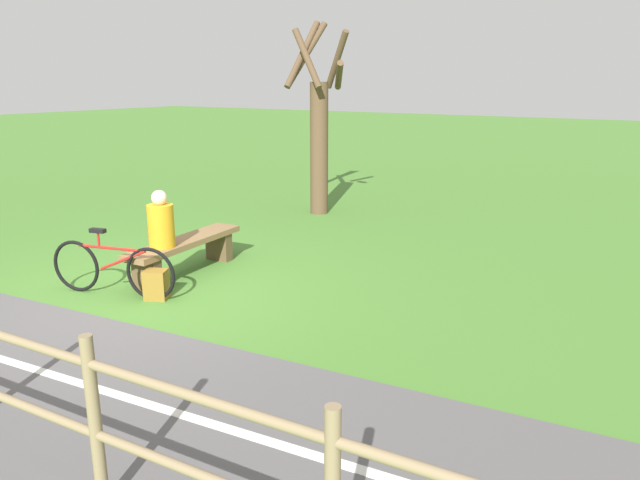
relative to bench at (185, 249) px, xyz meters
The scene contains 9 objects.
ground_plane 1.07m from the bench, ahead, with size 80.00×80.00×0.00m, color #477A2D.
paved_path 4.86m from the bench, 58.47° to the left, with size 2.42×36.00×0.02m, color #565454.
path_centre_line 4.86m from the bench, 58.47° to the left, with size 0.10×32.00×0.00m, color silver.
bench is the anchor object (origin of this frame).
person_seated 0.64m from the bench, ahead, with size 0.36×0.36×0.76m.
bicycle 1.13m from the bench, ahead, with size 0.50×1.70×0.85m.
backpack 1.01m from the bench, 23.70° to the left, with size 0.33×0.34×0.37m.
fence_roadside 4.75m from the bench, 38.31° to the left, with size 0.90×13.04×1.19m.
tree_by_path 4.55m from the bench, behind, with size 1.11×1.27×3.75m.
Camera 1 is at (4.68, 5.66, 2.62)m, focal length 33.38 mm.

